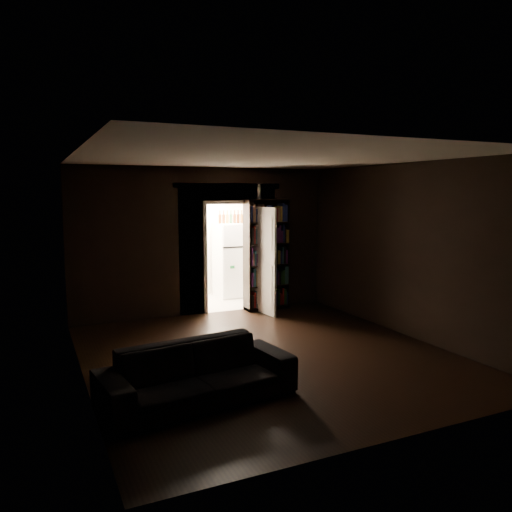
% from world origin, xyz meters
% --- Properties ---
extents(ground, '(5.50, 5.50, 0.00)m').
position_xyz_m(ground, '(0.00, 0.00, 0.00)').
color(ground, black).
rests_on(ground, ground).
extents(room_walls, '(5.02, 5.61, 2.84)m').
position_xyz_m(room_walls, '(-0.01, 1.07, 1.68)').
color(room_walls, black).
rests_on(room_walls, ground).
extents(kitchen_alcove, '(2.20, 1.80, 2.60)m').
position_xyz_m(kitchen_alcove, '(0.50, 3.87, 1.21)').
color(kitchen_alcove, beige).
rests_on(kitchen_alcove, ground).
extents(sofa, '(2.26, 1.20, 0.83)m').
position_xyz_m(sofa, '(-1.40, -1.11, 0.42)').
color(sofa, black).
rests_on(sofa, ground).
extents(bookshelf, '(0.95, 0.63, 2.20)m').
position_xyz_m(bookshelf, '(1.25, 2.59, 1.10)').
color(bookshelf, black).
rests_on(bookshelf, ground).
extents(refrigerator, '(0.95, 0.92, 1.65)m').
position_xyz_m(refrigerator, '(1.10, 4.03, 0.82)').
color(refrigerator, white).
rests_on(refrigerator, ground).
extents(door, '(0.17, 0.85, 2.05)m').
position_xyz_m(door, '(1.03, 2.31, 1.02)').
color(door, white).
rests_on(door, ground).
extents(figurine, '(0.12, 0.12, 0.28)m').
position_xyz_m(figurine, '(1.05, 2.53, 2.34)').
color(figurine, silver).
rests_on(figurine, bookshelf).
extents(bottles, '(0.71, 0.26, 0.29)m').
position_xyz_m(bottles, '(1.02, 3.92, 1.79)').
color(bottles, black).
rests_on(bottles, refrigerator).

